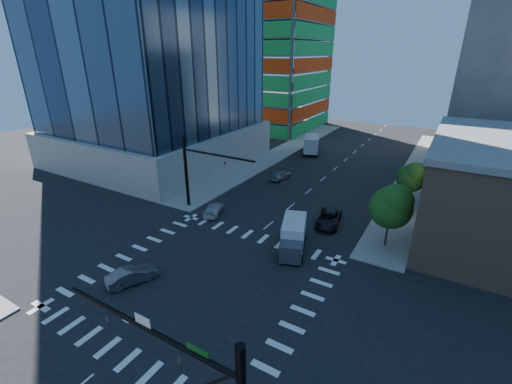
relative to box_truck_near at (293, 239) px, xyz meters
The scene contains 14 objects.
ground 9.77m from the box_truck_near, 118.60° to the right, with size 160.00×160.00×0.00m, color black.
road_markings 9.77m from the box_truck_near, 118.60° to the right, with size 20.00×20.00×0.01m, color silver.
sidewalk_ne 32.49m from the box_truck_near, 75.98° to the left, with size 5.00×60.00×0.15m, color gray.
sidewalk_nw 35.88m from the box_truck_near, 118.55° to the left, with size 5.00×60.00×0.15m, color gray.
construction_building 66.52m from the box_truck_near, 120.96° to the left, with size 25.16×34.50×70.60m.
signal_mast_nw 15.52m from the box_truck_near, 168.42° to the left, with size 10.20×0.40×9.00m.
tree_south 10.23m from the box_truck_near, 34.05° to the left, with size 4.16×4.16×6.82m.
tree_north 19.46m from the box_truck_near, 64.52° to the left, with size 3.54×3.52×5.78m.
car_nb_far 7.35m from the box_truck_near, 80.38° to the left, with size 2.42×5.25×1.46m, color black.
car_sb_near 12.26m from the box_truck_near, 167.03° to the left, with size 1.76×4.32×1.25m, color silver.
car_sb_mid 20.76m from the box_truck_near, 119.97° to the left, with size 1.71×4.25×1.45m, color gray.
car_sb_cross 15.27m from the box_truck_near, 129.91° to the right, with size 1.50×4.30×1.42m, color #525157.
box_truck_near is the anchor object (origin of this frame).
box_truck_far 36.59m from the box_truck_near, 109.04° to the left, with size 4.91×7.26×3.51m.
Camera 1 is at (16.48, -18.89, 18.59)m, focal length 24.00 mm.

